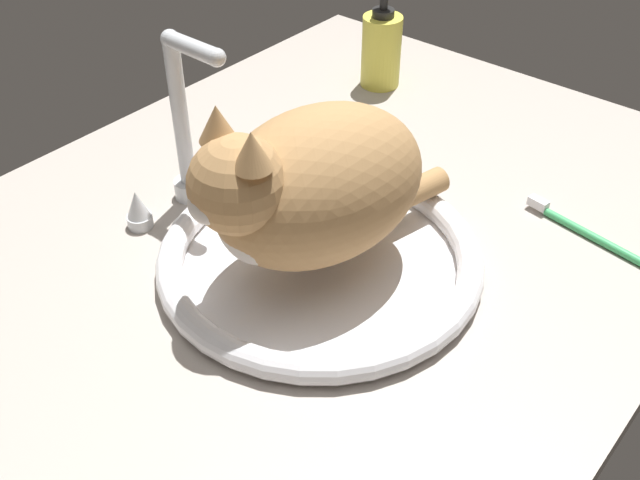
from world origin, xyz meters
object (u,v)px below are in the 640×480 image
object	(u,v)px
cat	(307,187)
soap_pump_bottle	(381,49)
toothbrush	(587,233)
sink_basin	(320,258)
faucet	(187,139)

from	to	relation	value
cat	soap_pump_bottle	xyz separation A→B (cm)	(43.26, 21.55, -5.82)
soap_pump_bottle	toothbrush	bearing A→B (deg)	-110.65
soap_pump_bottle	cat	bearing A→B (deg)	-153.52
cat	soap_pump_bottle	distance (cm)	48.68
sink_basin	cat	bearing A→B (deg)	166.93
sink_basin	toothbrush	world-z (taller)	sink_basin
faucet	cat	bearing A→B (deg)	-94.61
faucet	cat	xyz separation A→B (cm)	(-1.70, -21.01, 3.11)
cat	soap_pump_bottle	size ratio (longest dim) A/B	2.07
sink_basin	toothbrush	distance (cm)	33.11
faucet	toothbrush	size ratio (longest dim) A/B	1.26
cat	soap_pump_bottle	world-z (taller)	cat
faucet	cat	size ratio (longest dim) A/B	0.67
cat	toothbrush	xyz separation A→B (cm)	(26.91, -21.85, -11.39)
cat	faucet	bearing A→B (deg)	85.39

